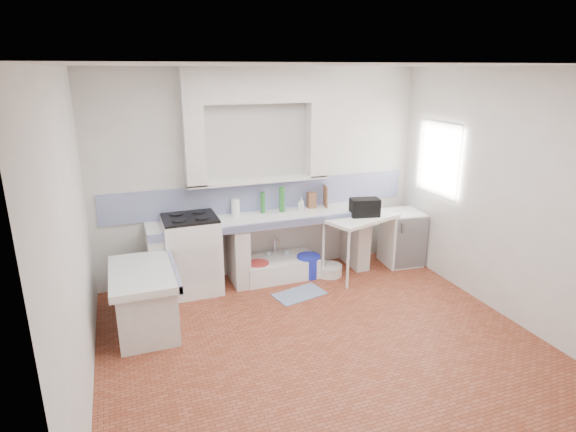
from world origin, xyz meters
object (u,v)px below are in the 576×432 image
object	(u,v)px
sink	(280,268)
side_table	(359,245)
stove	(192,255)
fridge	(402,237)

from	to	relation	value
sink	side_table	world-z (taller)	side_table
stove	side_table	world-z (taller)	stove
stove	fridge	size ratio (longest dim) A/B	1.22
side_table	fridge	world-z (taller)	fridge
sink	fridge	world-z (taller)	fridge
stove	sink	size ratio (longest dim) A/B	0.96
sink	side_table	distance (m)	1.15
sink	fridge	xyz separation A→B (m)	(1.85, -0.15, 0.28)
side_table	fridge	xyz separation A→B (m)	(0.77, 0.13, -0.03)
side_table	sink	bearing A→B (deg)	146.11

